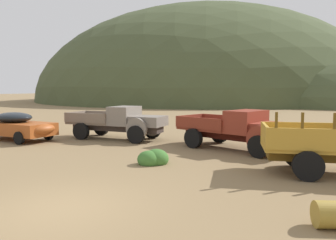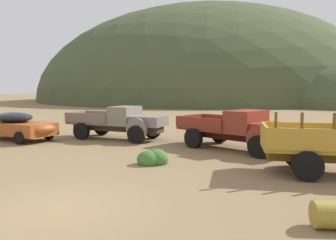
{
  "view_description": "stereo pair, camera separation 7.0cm",
  "coord_description": "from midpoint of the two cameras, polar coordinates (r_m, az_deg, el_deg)",
  "views": [
    {
      "loc": [
        5.64,
        -6.19,
        2.9
      ],
      "look_at": [
        -0.83,
        8.32,
        1.42
      ],
      "focal_mm": 36.21,
      "sensor_mm": 36.0,
      "label": 1
    },
    {
      "loc": [
        5.71,
        -6.17,
        2.9
      ],
      "look_at": [
        -0.83,
        8.32,
        1.42
      ],
      "focal_mm": 36.21,
      "sensor_mm": 36.0,
      "label": 2
    }
  ],
  "objects": [
    {
      "name": "truck_primer_gray",
      "position": [
        19.44,
        -7.62,
        -0.38
      ],
      "size": [
        5.83,
        2.39,
        1.89
      ],
      "rotation": [
        0.0,
        0.0,
        0.02
      ],
      "color": "#3D322D",
      "rests_on": "ground"
    },
    {
      "name": "truck_rust_red",
      "position": [
        16.21,
        12.67,
        -1.57
      ],
      "size": [
        6.11,
        3.93,
        1.89
      ],
      "rotation": [
        0.0,
        0.0,
        -0.33
      ],
      "color": "#42140D",
      "rests_on": "ground"
    },
    {
      "name": "car_oxide_orange",
      "position": [
        20.72,
        -23.92,
        -0.91
      ],
      "size": [
        4.92,
        2.41,
        1.57
      ],
      "rotation": [
        0.0,
        0.0,
        -0.09
      ],
      "color": "#A34C1E",
      "rests_on": "ground"
    },
    {
      "name": "bush_lone_scrub",
      "position": [
        13.13,
        -2.69,
        -6.56
      ],
      "size": [
        1.14,
        1.1,
        0.74
      ],
      "color": "#3D702D",
      "rests_on": "ground"
    },
    {
      "name": "hill_far_left",
      "position": [
        88.21,
        6.31,
        3.41
      ],
      "size": [
        81.56,
        83.57,
        45.47
      ],
      "primitive_type": "ellipsoid",
      "color": "#424C2D",
      "rests_on": "ground"
    },
    {
      "name": "ground_plane",
      "position": [
        8.88,
        -18.04,
        -14.02
      ],
      "size": [
        300.0,
        300.0,
        0.0
      ],
      "primitive_type": "plane",
      "color": "olive"
    }
  ]
}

